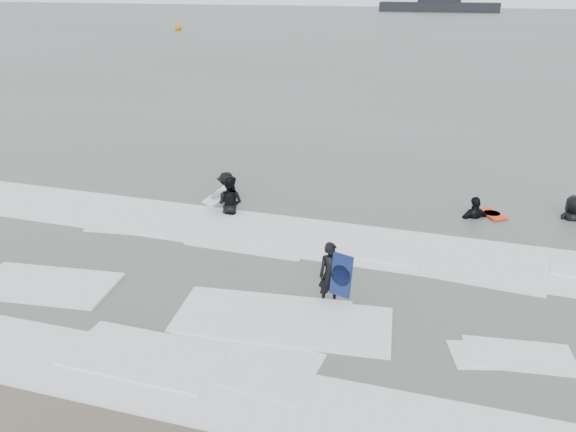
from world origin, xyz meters
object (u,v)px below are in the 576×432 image
(surfer_centre, at_px, (330,303))
(surfer_right_far, at_px, (572,221))
(surfer_wading, at_px, (230,214))
(buoy, at_px, (178,28))
(vessel_horizon, at_px, (439,6))
(surfer_right_near, at_px, (474,219))
(surfer_breaker, at_px, (227,196))

(surfer_centre, bearing_deg, surfer_right_far, 20.53)
(surfer_wading, bearing_deg, buoy, -57.92)
(buoy, relative_size, vessel_horizon, 0.06)
(surfer_centre, bearing_deg, vessel_horizon, 64.05)
(surfer_centre, relative_size, surfer_right_far, 0.77)
(surfer_right_near, bearing_deg, buoy, -85.00)
(buoy, bearing_deg, vessel_horizon, 63.28)
(surfer_centre, bearing_deg, surfer_right_near, 34.57)
(surfer_centre, height_order, surfer_right_far, surfer_right_far)
(surfer_centre, xyz_separation_m, buoy, (-38.76, 66.59, 0.42))
(surfer_wading, height_order, vessel_horizon, vessel_horizon)
(surfer_breaker, relative_size, buoy, 1.03)
(surfer_right_far, height_order, buoy, buoy)
(surfer_breaker, distance_m, surfer_right_near, 8.02)
(surfer_wading, bearing_deg, surfer_centre, 138.24)
(vessel_horizon, bearing_deg, surfer_right_far, -84.66)
(surfer_right_far, xyz_separation_m, buoy, (-44.68, 59.79, 0.42))
(surfer_right_near, bearing_deg, surfer_right_far, 164.86)
(surfer_centre, xyz_separation_m, surfer_right_near, (3.09, 6.07, 0.00))
(surfer_centre, distance_m, surfer_breaker, 7.45)
(surfer_right_near, height_order, buoy, buoy)
(buoy, distance_m, vessel_horizon, 73.35)
(surfer_right_far, bearing_deg, surfer_centre, 25.50)
(surfer_breaker, relative_size, surfer_right_near, 0.91)
(surfer_wading, xyz_separation_m, buoy, (-34.57, 62.42, 0.42))
(surfer_right_near, bearing_deg, vessel_horizon, -115.64)
(surfer_right_far, bearing_deg, buoy, -76.72)
(surfer_centre, distance_m, surfer_right_far, 9.02)
(surfer_centre, distance_m, surfer_wading, 5.91)
(buoy, bearing_deg, surfer_right_near, -55.34)
(surfer_centre, relative_size, buoy, 0.91)
(surfer_right_far, distance_m, vessel_horizon, 125.86)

